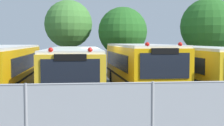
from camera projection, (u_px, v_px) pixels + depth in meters
ground_plane at (106, 94)px, 16.94m from camera, size 160.00×160.00×0.00m
school_bus_0 at (1, 68)px, 16.15m from camera, size 2.63×10.79×2.63m
school_bus_1 at (75, 69)px, 16.60m from camera, size 2.82×10.52×2.51m
school_bus_2 at (140, 66)px, 17.13m from camera, size 2.67×9.30×2.70m
school_bus_3 at (200, 67)px, 17.44m from camera, size 2.50×10.23×2.57m
tree_1 at (69, 24)px, 26.06m from camera, size 3.82×3.82×6.01m
tree_2 at (123, 31)px, 24.99m from camera, size 3.77×3.77×5.36m
tree_3 at (209, 27)px, 25.66m from camera, size 4.45×4.45×6.11m
chainlink_fence at (152, 118)px, 7.66m from camera, size 17.56×0.07×1.79m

